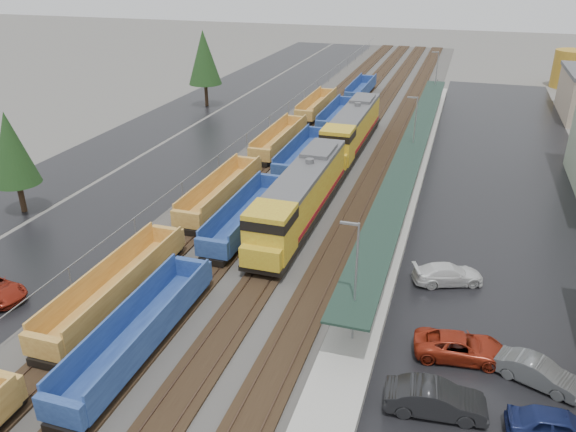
{
  "coord_description": "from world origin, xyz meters",
  "views": [
    {
      "loc": [
        13.88,
        -6.03,
        20.55
      ],
      "look_at": [
        1.84,
        32.01,
        2.0
      ],
      "focal_mm": 35.0,
      "sensor_mm": 36.0,
      "label": 1
    }
  ],
  "objects_px": {
    "locomotive_trail": "(352,129)",
    "parked_car_east_e": "(538,373)",
    "storage_tank": "(572,69)",
    "parked_car_east_b": "(460,347)",
    "parked_car_east_d": "(558,427)",
    "parked_car_east_c": "(448,274)",
    "well_string_yellow": "(178,232)",
    "locomotive_lead": "(300,197)",
    "well_string_blue": "(247,215)",
    "parked_car_east_a": "(436,400)"
  },
  "relations": [
    {
      "from": "locomotive_trail",
      "to": "parked_car_east_e",
      "type": "distance_m",
      "value": 39.79
    },
    {
      "from": "storage_tank",
      "to": "parked_car_east_e",
      "type": "relative_size",
      "value": 1.45
    },
    {
      "from": "parked_car_east_b",
      "to": "parked_car_east_d",
      "type": "relative_size",
      "value": 1.11
    },
    {
      "from": "parked_car_east_d",
      "to": "parked_car_east_c",
      "type": "bearing_deg",
      "value": 19.64
    },
    {
      "from": "well_string_yellow",
      "to": "parked_car_east_c",
      "type": "relative_size",
      "value": 20.53
    },
    {
      "from": "locomotive_lead",
      "to": "well_string_blue",
      "type": "distance_m",
      "value": 4.63
    },
    {
      "from": "well_string_blue",
      "to": "storage_tank",
      "type": "height_order",
      "value": "storage_tank"
    },
    {
      "from": "parked_car_east_d",
      "to": "parked_car_east_e",
      "type": "relative_size",
      "value": 1.07
    },
    {
      "from": "well_string_yellow",
      "to": "locomotive_lead",
      "type": "bearing_deg",
      "value": 38.29
    },
    {
      "from": "well_string_yellow",
      "to": "parked_car_east_b",
      "type": "bearing_deg",
      "value": -19.17
    },
    {
      "from": "parked_car_east_b",
      "to": "locomotive_trail",
      "type": "bearing_deg",
      "value": 14.5
    },
    {
      "from": "locomotive_lead",
      "to": "locomotive_trail",
      "type": "xyz_separation_m",
      "value": [
        0.0,
        21.0,
        0.0
      ]
    },
    {
      "from": "locomotive_lead",
      "to": "parked_car_east_c",
      "type": "bearing_deg",
      "value": -25.25
    },
    {
      "from": "parked_car_east_a",
      "to": "parked_car_east_e",
      "type": "relative_size",
      "value": 1.16
    },
    {
      "from": "locomotive_trail",
      "to": "parked_car_east_c",
      "type": "relative_size",
      "value": 4.38
    },
    {
      "from": "locomotive_lead",
      "to": "well_string_yellow",
      "type": "xyz_separation_m",
      "value": [
        -8.0,
        -6.32,
        -1.38
      ]
    },
    {
      "from": "well_string_blue",
      "to": "parked_car_east_d",
      "type": "bearing_deg",
      "value": -37.18
    },
    {
      "from": "parked_car_east_d",
      "to": "parked_car_east_b",
      "type": "bearing_deg",
      "value": 39.27
    },
    {
      "from": "locomotive_lead",
      "to": "well_string_yellow",
      "type": "distance_m",
      "value": 10.29
    },
    {
      "from": "parked_car_east_e",
      "to": "storage_tank",
      "type": "bearing_deg",
      "value": 13.59
    },
    {
      "from": "storage_tank",
      "to": "parked_car_east_c",
      "type": "bearing_deg",
      "value": -102.77
    },
    {
      "from": "well_string_blue",
      "to": "parked_car_east_e",
      "type": "xyz_separation_m",
      "value": [
        21.38,
        -12.86,
        -0.45
      ]
    },
    {
      "from": "locomotive_lead",
      "to": "parked_car_east_b",
      "type": "distance_m",
      "value": 19.31
    },
    {
      "from": "parked_car_east_c",
      "to": "parked_car_east_e",
      "type": "xyz_separation_m",
      "value": [
        5.04,
        -8.93,
        0.01
      ]
    },
    {
      "from": "parked_car_east_b",
      "to": "well_string_yellow",
      "type": "bearing_deg",
      "value": 64.21
    },
    {
      "from": "well_string_blue",
      "to": "parked_car_east_a",
      "type": "distance_m",
      "value": 23.35
    },
    {
      "from": "locomotive_trail",
      "to": "well_string_blue",
      "type": "bearing_deg",
      "value": -99.91
    },
    {
      "from": "parked_car_east_b",
      "to": "parked_car_east_d",
      "type": "distance_m",
      "value": 6.59
    },
    {
      "from": "locomotive_lead",
      "to": "well_string_yellow",
      "type": "bearing_deg",
      "value": -141.71
    },
    {
      "from": "well_string_blue",
      "to": "parked_car_east_e",
      "type": "distance_m",
      "value": 24.95
    },
    {
      "from": "locomotive_trail",
      "to": "well_string_yellow",
      "type": "bearing_deg",
      "value": -106.32
    },
    {
      "from": "parked_car_east_a",
      "to": "parked_car_east_d",
      "type": "relative_size",
      "value": 1.08
    },
    {
      "from": "locomotive_lead",
      "to": "parked_car_east_d",
      "type": "xyz_separation_m",
      "value": [
        17.96,
        -18.55,
        -1.74
      ]
    },
    {
      "from": "parked_car_east_a",
      "to": "parked_car_east_c",
      "type": "xyz_separation_m",
      "value": [
        -0.07,
        12.68,
        -0.12
      ]
    },
    {
      "from": "parked_car_east_c",
      "to": "parked_car_east_e",
      "type": "relative_size",
      "value": 1.12
    },
    {
      "from": "parked_car_east_d",
      "to": "parked_car_east_e",
      "type": "height_order",
      "value": "parked_car_east_d"
    },
    {
      "from": "parked_car_east_a",
      "to": "parked_car_east_c",
      "type": "height_order",
      "value": "parked_car_east_a"
    },
    {
      "from": "parked_car_east_d",
      "to": "well_string_yellow",
      "type": "bearing_deg",
      "value": 60.59
    },
    {
      "from": "locomotive_trail",
      "to": "storage_tank",
      "type": "relative_size",
      "value": 3.39
    },
    {
      "from": "locomotive_trail",
      "to": "storage_tank",
      "type": "bearing_deg",
      "value": 57.53
    },
    {
      "from": "locomotive_trail",
      "to": "parked_car_east_c",
      "type": "height_order",
      "value": "locomotive_trail"
    },
    {
      "from": "locomotive_lead",
      "to": "well_string_blue",
      "type": "height_order",
      "value": "locomotive_lead"
    },
    {
      "from": "well_string_blue",
      "to": "parked_car_east_b",
      "type": "distance_m",
      "value": 21.09
    },
    {
      "from": "parked_car_east_c",
      "to": "well_string_blue",
      "type": "bearing_deg",
      "value": 55.05
    },
    {
      "from": "locomotive_lead",
      "to": "well_string_yellow",
      "type": "height_order",
      "value": "locomotive_lead"
    },
    {
      "from": "parked_car_east_a",
      "to": "locomotive_lead",
      "type": "bearing_deg",
      "value": 27.85
    },
    {
      "from": "well_string_yellow",
      "to": "parked_car_east_d",
      "type": "bearing_deg",
      "value": -25.23
    },
    {
      "from": "parked_car_east_a",
      "to": "parked_car_east_e",
      "type": "xyz_separation_m",
      "value": [
        4.98,
        3.75,
        -0.11
      ]
    },
    {
      "from": "storage_tank",
      "to": "parked_car_east_d",
      "type": "xyz_separation_m",
      "value": [
        -10.64,
        -84.49,
        -2.32
      ]
    },
    {
      "from": "locomotive_trail",
      "to": "well_string_blue",
      "type": "xyz_separation_m",
      "value": [
        -4.0,
        -22.89,
        -1.37
      ]
    }
  ]
}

